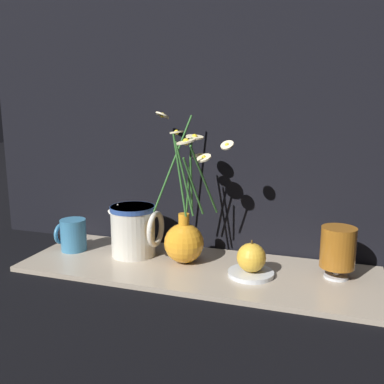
{
  "coord_description": "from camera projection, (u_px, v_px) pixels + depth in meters",
  "views": [
    {
      "loc": [
        0.3,
        -0.93,
        0.4
      ],
      "look_at": [
        -0.01,
        0.0,
        0.2
      ],
      "focal_mm": 40.0,
      "sensor_mm": 36.0,
      "label": 1
    }
  ],
  "objects": [
    {
      "name": "ground_plane",
      "position": [
        197.0,
        271.0,
        1.04
      ],
      "size": [
        6.0,
        6.0,
        0.0
      ],
      "primitive_type": "plane",
      "color": "black"
    },
    {
      "name": "shelf",
      "position": [
        197.0,
        269.0,
        1.04
      ],
      "size": [
        0.86,
        0.29,
        0.01
      ],
      "color": "tan",
      "rests_on": "ground_plane"
    },
    {
      "name": "backdrop_wall",
      "position": [
        216.0,
        43.0,
        1.07
      ],
      "size": [
        1.36,
        0.02,
        1.1
      ],
      "color": "black",
      "rests_on": "ground_plane"
    },
    {
      "name": "vase_with_flowers",
      "position": [
        184.0,
        236.0,
        1.05
      ],
      "size": [
        0.24,
        0.17,
        0.37
      ],
      "color": "orange",
      "rests_on": "shelf"
    },
    {
      "name": "yellow_mug",
      "position": [
        72.0,
        235.0,
        1.15
      ],
      "size": [
        0.08,
        0.07,
        0.08
      ],
      "color": "teal",
      "rests_on": "shelf"
    },
    {
      "name": "ceramic_pitcher",
      "position": [
        134.0,
        228.0,
        1.1
      ],
      "size": [
        0.14,
        0.12,
        0.14
      ],
      "color": "beige",
      "rests_on": "shelf"
    },
    {
      "name": "tea_glass",
      "position": [
        338.0,
        248.0,
        0.96
      ],
      "size": [
        0.08,
        0.08,
        0.12
      ],
      "color": "silver",
      "rests_on": "shelf"
    },
    {
      "name": "saucer_plate",
      "position": [
        251.0,
        273.0,
        0.98
      ],
      "size": [
        0.11,
        0.11,
        0.01
      ],
      "color": "silver",
      "rests_on": "shelf"
    },
    {
      "name": "orange_fruit",
      "position": [
        251.0,
        258.0,
        0.98
      ],
      "size": [
        0.07,
        0.07,
        0.07
      ],
      "color": "gold",
      "rests_on": "saucer_plate"
    }
  ]
}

